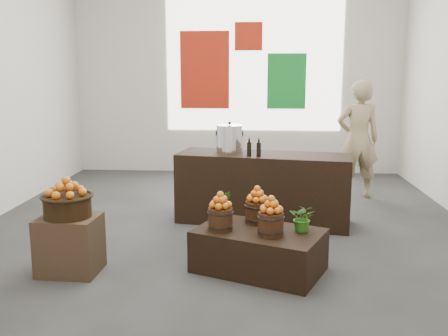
# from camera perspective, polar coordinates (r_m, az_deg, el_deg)

# --- Properties ---
(ground) EXTENTS (7.00, 7.00, 0.00)m
(ground) POSITION_cam_1_polar(r_m,az_deg,el_deg) (6.12, 0.13, -6.81)
(ground) COLOR #3B3B38
(ground) RESTS_ON ground
(back_wall) EXTENTS (6.00, 0.04, 4.00)m
(back_wall) POSITION_cam_1_polar(r_m,az_deg,el_deg) (9.33, 1.55, 11.73)
(back_wall) COLOR beige
(back_wall) RESTS_ON ground
(back_opening) EXTENTS (3.20, 0.02, 2.40)m
(back_opening) POSITION_cam_1_polar(r_m,az_deg,el_deg) (9.30, 3.43, 11.72)
(back_opening) COLOR white
(back_opening) RESTS_ON back_wall
(deco_red_left) EXTENTS (0.90, 0.04, 1.40)m
(deco_red_left) POSITION_cam_1_polar(r_m,az_deg,el_deg) (9.34, -2.21, 11.12)
(deco_red_left) COLOR #AB200D
(deco_red_left) RESTS_ON back_wall
(deco_green_right) EXTENTS (0.70, 0.04, 1.00)m
(deco_green_right) POSITION_cam_1_polar(r_m,az_deg,el_deg) (9.30, 7.16, 9.81)
(deco_green_right) COLOR #137B26
(deco_green_right) RESTS_ON back_wall
(deco_red_upper) EXTENTS (0.50, 0.04, 0.50)m
(deco_red_upper) POSITION_cam_1_polar(r_m,az_deg,el_deg) (9.31, 2.83, 14.81)
(deco_red_upper) COLOR #AB200D
(deco_red_upper) RESTS_ON back_wall
(crate) EXTENTS (0.56, 0.47, 0.54)m
(crate) POSITION_cam_1_polar(r_m,az_deg,el_deg) (4.94, -17.21, -8.36)
(crate) COLOR #523626
(crate) RESTS_ON ground
(wicker_basket) EXTENTS (0.43, 0.43, 0.20)m
(wicker_basket) POSITION_cam_1_polar(r_m,az_deg,el_deg) (4.84, -17.45, -4.21)
(wicker_basket) COLOR black
(wicker_basket) RESTS_ON crate
(apples_in_basket) EXTENTS (0.34, 0.34, 0.18)m
(apples_in_basket) POSITION_cam_1_polar(r_m,az_deg,el_deg) (4.79, -17.58, -2.02)
(apples_in_basket) COLOR #B00805
(apples_in_basket) RESTS_ON wicker_basket
(display_table) EXTENTS (1.34, 1.11, 0.40)m
(display_table) POSITION_cam_1_polar(r_m,az_deg,el_deg) (4.80, 4.01, -9.37)
(display_table) COLOR black
(display_table) RESTS_ON ground
(apple_bucket_front_left) EXTENTS (0.23, 0.23, 0.21)m
(apple_bucket_front_left) POSITION_cam_1_polar(r_m,az_deg,el_deg) (4.70, -0.43, -5.86)
(apple_bucket_front_left) COLOR #3E2110
(apple_bucket_front_left) RESTS_ON display_table
(apples_in_bucket_front_left) EXTENTS (0.17, 0.17, 0.16)m
(apples_in_bucket_front_left) POSITION_cam_1_polar(r_m,az_deg,el_deg) (4.65, -0.43, -3.68)
(apples_in_bucket_front_left) COLOR #B00805
(apples_in_bucket_front_left) RESTS_ON apple_bucket_front_left
(apple_bucket_front_right) EXTENTS (0.23, 0.23, 0.21)m
(apple_bucket_front_right) POSITION_cam_1_polar(r_m,az_deg,el_deg) (4.57, 5.37, -6.39)
(apple_bucket_front_right) COLOR #3E2110
(apple_bucket_front_right) RESTS_ON display_table
(apples_in_bucket_front_right) EXTENTS (0.17, 0.17, 0.16)m
(apples_in_bucket_front_right) POSITION_cam_1_polar(r_m,az_deg,el_deg) (4.52, 5.42, -4.15)
(apples_in_bucket_front_right) COLOR #B00805
(apples_in_bucket_front_right) RESTS_ON apple_bucket_front_right
(apple_bucket_rear) EXTENTS (0.23, 0.23, 0.21)m
(apple_bucket_rear) POSITION_cam_1_polar(r_m,az_deg,el_deg) (4.93, 3.78, -5.06)
(apple_bucket_rear) COLOR #3E2110
(apple_bucket_rear) RESTS_ON display_table
(apples_in_bucket_rear) EXTENTS (0.17, 0.17, 0.16)m
(apples_in_bucket_rear) POSITION_cam_1_polar(r_m,az_deg,el_deg) (4.89, 3.81, -2.98)
(apples_in_bucket_rear) COLOR #B00805
(apples_in_bucket_rear) RESTS_ON apple_bucket_rear
(herb_garnish_right) EXTENTS (0.29, 0.26, 0.27)m
(herb_garnish_right) POSITION_cam_1_polar(r_m,az_deg,el_deg) (4.70, 9.01, -5.65)
(herb_garnish_right) COLOR #255F14
(herb_garnish_right) RESTS_ON display_table
(herb_garnish_left) EXTENTS (0.18, 0.16, 0.29)m
(herb_garnish_left) POSITION_cam_1_polar(r_m,az_deg,el_deg) (5.04, -0.11, -4.25)
(herb_garnish_left) COLOR #255F14
(herb_garnish_left) RESTS_ON display_table
(counter) EXTENTS (2.21, 1.03, 0.87)m
(counter) POSITION_cam_1_polar(r_m,az_deg,el_deg) (6.26, 4.51, -2.32)
(counter) COLOR black
(counter) RESTS_ON ground
(stock_pot_left) EXTENTS (0.33, 0.33, 0.33)m
(stock_pot_left) POSITION_cam_1_polar(r_m,az_deg,el_deg) (6.23, 0.64, 3.26)
(stock_pot_left) COLOR silver
(stock_pot_left) RESTS_ON counter
(oil_cruets) EXTENTS (0.16, 0.08, 0.24)m
(oil_cruets) POSITION_cam_1_polar(r_m,az_deg,el_deg) (5.95, 4.27, 2.44)
(oil_cruets) COLOR black
(oil_cruets) RESTS_ON counter
(shopper) EXTENTS (0.67, 0.47, 1.76)m
(shopper) POSITION_cam_1_polar(r_m,az_deg,el_deg) (7.67, 15.05, 3.15)
(shopper) COLOR #94825B
(shopper) RESTS_ON ground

